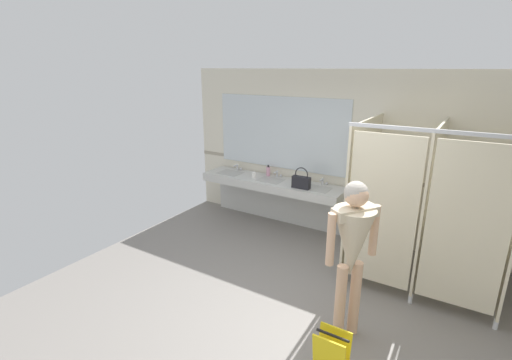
{
  "coord_description": "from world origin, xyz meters",
  "views": [
    {
      "loc": [
        1.6,
        -3.09,
        2.68
      ],
      "look_at": [
        -1.14,
        1.33,
        1.07
      ],
      "focal_mm": 25.61,
      "sensor_mm": 36.0,
      "label": 1
    }
  ],
  "objects_px": {
    "person_standing": "(352,242)",
    "soap_dispenser": "(268,171)",
    "handbag": "(301,181)",
    "paper_cup": "(254,175)"
  },
  "relations": [
    {
      "from": "person_standing",
      "to": "soap_dispenser",
      "type": "bearing_deg",
      "value": 135.15
    },
    {
      "from": "paper_cup",
      "to": "handbag",
      "type": "bearing_deg",
      "value": -5.36
    },
    {
      "from": "soap_dispenser",
      "to": "handbag",
      "type": "bearing_deg",
      "value": -22.25
    },
    {
      "from": "handbag",
      "to": "soap_dispenser",
      "type": "distance_m",
      "value": 0.86
    },
    {
      "from": "handbag",
      "to": "soap_dispenser",
      "type": "relative_size",
      "value": 1.74
    },
    {
      "from": "person_standing",
      "to": "paper_cup",
      "type": "xyz_separation_m",
      "value": [
        -2.36,
        1.96,
        -0.19
      ]
    },
    {
      "from": "paper_cup",
      "to": "person_standing",
      "type": "bearing_deg",
      "value": -39.7
    },
    {
      "from": "person_standing",
      "to": "soap_dispenser",
      "type": "distance_m",
      "value": 3.12
    },
    {
      "from": "person_standing",
      "to": "handbag",
      "type": "xyz_separation_m",
      "value": [
        -1.42,
        1.87,
        -0.12
      ]
    },
    {
      "from": "soap_dispenser",
      "to": "paper_cup",
      "type": "bearing_deg",
      "value": -123.27
    }
  ]
}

